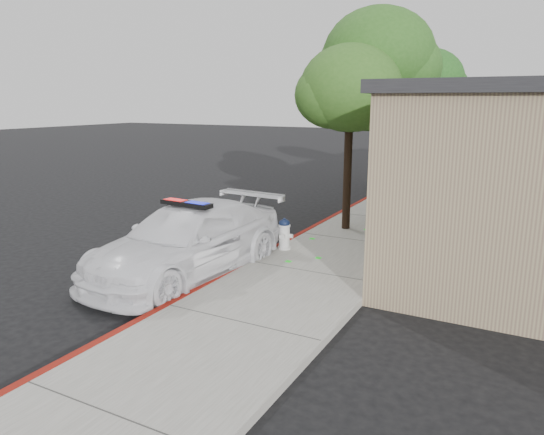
{
  "coord_description": "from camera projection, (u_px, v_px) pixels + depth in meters",
  "views": [
    {
      "loc": [
        5.98,
        -9.93,
        3.88
      ],
      "look_at": [
        -0.02,
        1.33,
        0.93
      ],
      "focal_mm": 33.56,
      "sensor_mm": 36.0,
      "label": 1
    }
  ],
  "objects": [
    {
      "name": "sidewalk",
      "position": [
        352.0,
        242.0,
        13.98
      ],
      "size": [
        3.2,
        60.0,
        0.15
      ],
      "primitive_type": "cube",
      "color": "gray",
      "rests_on": "ground"
    },
    {
      "name": "ground",
      "position": [
        247.0,
        267.0,
        12.15
      ],
      "size": [
        120.0,
        120.0,
        0.0
      ],
      "primitive_type": "plane",
      "color": "black",
      "rests_on": "ground"
    },
    {
      "name": "street_tree_mid",
      "position": [
        379.0,
        61.0,
        15.36
      ],
      "size": [
        3.63,
        3.39,
        6.48
      ],
      "rotation": [
        0.0,
        0.0,
        -0.14
      ],
      "color": "black",
      "rests_on": "sidewalk"
    },
    {
      "name": "street_tree_near",
      "position": [
        350.0,
        92.0,
        14.3
      ],
      "size": [
        3.12,
        2.89,
        5.29
      ],
      "rotation": [
        0.0,
        0.0,
        -0.2
      ],
      "color": "black",
      "rests_on": "sidewalk"
    },
    {
      "name": "fire_hydrant",
      "position": [
        284.0,
        234.0,
        12.99
      ],
      "size": [
        0.46,
        0.4,
        0.8
      ],
      "rotation": [
        0.0,
        0.0,
        0.16
      ],
      "color": "silver",
      "rests_on": "sidewalk"
    },
    {
      "name": "red_curb",
      "position": [
        301.0,
        235.0,
        14.69
      ],
      "size": [
        0.14,
        60.0,
        0.16
      ],
      "primitive_type": "cube",
      "color": "maroon",
      "rests_on": "ground"
    },
    {
      "name": "police_car",
      "position": [
        188.0,
        240.0,
        11.47
      ],
      "size": [
        2.65,
        5.62,
        1.7
      ],
      "rotation": [
        0.0,
        0.0,
        -0.08
      ],
      "color": "white",
      "rests_on": "ground"
    },
    {
      "name": "street_tree_far",
      "position": [
        427.0,
        83.0,
        21.59
      ],
      "size": [
        3.27,
        3.14,
        5.91
      ],
      "rotation": [
        0.0,
        0.0,
        0.06
      ],
      "color": "black",
      "rests_on": "sidewalk"
    }
  ]
}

